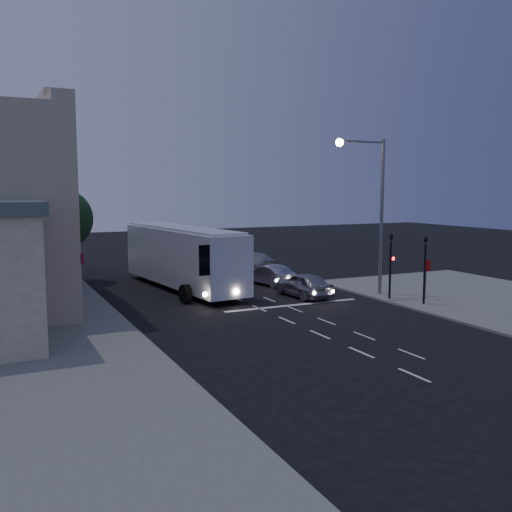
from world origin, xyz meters
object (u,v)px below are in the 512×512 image
car_suv (304,285)px  street_tree (62,216)px  car_sedan_a (269,275)px  streetlight (373,198)px  tour_bus (183,256)px  regulatory_sign (426,273)px  traffic_signal_main (391,258)px  traffic_signal_side (425,261)px  car_sedan_b (250,263)px

car_suv → street_tree: 16.82m
car_sedan_a → streetlight: size_ratio=0.45×
car_suv → tour_bus: bearing=-49.2°
car_suv → streetlight: bearing=152.7°
car_sedan_a → regulatory_sign: regulatory_sign is taller
street_tree → traffic_signal_main: bearing=-42.0°
traffic_signal_main → traffic_signal_side: size_ratio=1.00×
car_suv → streetlight: 6.37m
car_sedan_b → traffic_signal_main: bearing=94.8°
traffic_signal_side → regulatory_sign: 1.61m
traffic_signal_side → traffic_signal_main: bearing=109.5°
regulatory_sign → streetlight: streetlight is taller
tour_bus → traffic_signal_side: (10.05, -10.65, 0.30)m
tour_bus → car_suv: tour_bus is taller
traffic_signal_main → street_tree: 21.38m
street_tree → tour_bus: bearing=-40.8°
tour_bus → traffic_signal_main: bearing=-49.0°
car_suv → regulatory_sign: size_ratio=1.95×
car_sedan_b → car_suv: bearing=76.0°
traffic_signal_side → street_tree: street_tree is taller
car_suv → traffic_signal_side: 6.98m
car_sedan_a → car_sedan_b: bearing=-109.0°
traffic_signal_main → regulatory_sign: traffic_signal_main is taller
tour_bus → car_sedan_a: bearing=-16.7°
traffic_signal_side → street_tree: bearing=135.5°
traffic_signal_main → streetlight: 3.61m
car_sedan_b → streetlight: size_ratio=0.62×
streetlight → street_tree: 20.19m
car_sedan_a → traffic_signal_main: bearing=106.7°
car_suv → traffic_signal_main: (3.86, -3.02, 1.69)m
traffic_signal_side → car_sedan_b: bearing=104.0°
regulatory_sign → streetlight: bearing=128.7°
tour_bus → car_sedan_a: (5.60, -1.04, -1.45)m
traffic_signal_main → street_tree: bearing=138.0°
traffic_signal_main → street_tree: street_tree is taller
car_sedan_a → streetlight: 8.74m
traffic_signal_main → regulatory_sign: 2.14m
car_sedan_a → traffic_signal_side: traffic_signal_side is taller
tour_bus → regulatory_sign: size_ratio=5.91×
street_tree → regulatory_sign: bearing=-41.1°
car_sedan_a → car_sedan_b: 4.95m
tour_bus → car_sedan_b: (6.42, 3.84, -1.30)m
streetlight → street_tree: bearing=140.5°
traffic_signal_main → traffic_signal_side: 2.10m
traffic_signal_main → car_suv: bearing=142.0°
car_sedan_b → traffic_signal_side: bearing=95.7°
traffic_signal_main → streetlight: (-0.26, 1.42, 3.31)m
streetlight → traffic_signal_side: bearing=-74.3°
tour_bus → car_suv: 8.00m
car_sedan_a → street_tree: 14.28m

